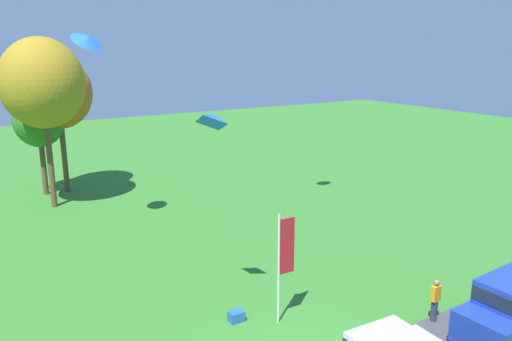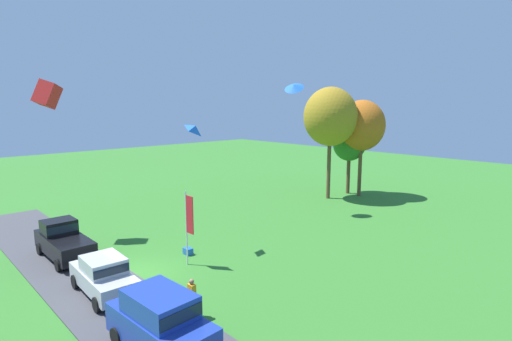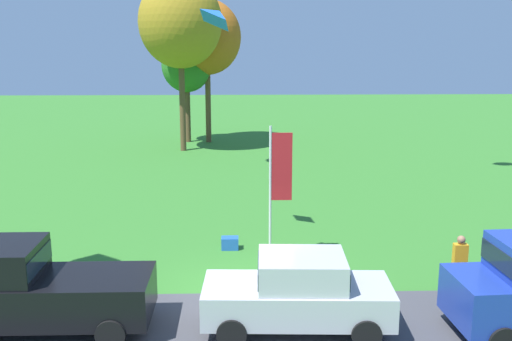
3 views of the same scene
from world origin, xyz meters
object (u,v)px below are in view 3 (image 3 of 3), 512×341
object	(u,v)px
cooler_box	(230,243)
tree_center_back	(187,65)
tree_left_of_center	(207,38)
kite_diamond_over_trees	(219,17)
flag_banner	(278,176)
car_sedan_near_entrance	(299,291)
tree_lone_near	(180,22)
car_pickup_far_end	(35,288)
person_on_lawn	(459,265)

from	to	relation	value
cooler_box	tree_center_back	bearing A→B (deg)	98.25
tree_left_of_center	kite_diamond_over_trees	bearing A→B (deg)	-85.97
tree_center_back	flag_banner	world-z (taller)	tree_center_back
car_sedan_near_entrance	tree_lone_near	xyz separation A→B (m)	(-4.83, 23.89, 6.74)
car_pickup_far_end	tree_left_of_center	world-z (taller)	tree_left_of_center
car_sedan_near_entrance	cooler_box	size ratio (longest dim) A/B	7.98
tree_lone_near	tree_center_back	distance (m)	4.21
car_pickup_far_end	flag_banner	distance (m)	7.79
flag_banner	car_sedan_near_entrance	bearing A→B (deg)	-87.92
tree_lone_near	cooler_box	world-z (taller)	tree_lone_near
car_pickup_far_end	car_sedan_near_entrance	bearing A→B (deg)	-1.54
car_sedan_near_entrance	tree_left_of_center	xyz separation A→B (m)	(-3.40, 27.02, 5.87)
car_pickup_far_end	tree_left_of_center	bearing A→B (deg)	84.15
tree_center_back	flag_banner	xyz separation A→B (m)	(4.61, -22.23, -2.44)
car_sedan_near_entrance	kite_diamond_over_trees	world-z (taller)	kite_diamond_over_trees
car_sedan_near_entrance	person_on_lawn	world-z (taller)	car_sedan_near_entrance
person_on_lawn	tree_left_of_center	world-z (taller)	tree_left_of_center
tree_lone_near	cooler_box	size ratio (longest dim) A/B	18.86
flag_banner	kite_diamond_over_trees	bearing A→B (deg)	134.16
car_pickup_far_end	person_on_lawn	distance (m)	10.80
car_sedan_near_entrance	tree_left_of_center	distance (m)	27.86
kite_diamond_over_trees	person_on_lawn	bearing A→B (deg)	-36.93
flag_banner	cooler_box	world-z (taller)	flag_banner
car_sedan_near_entrance	person_on_lawn	xyz separation A→B (m)	(4.51, 1.89, -0.16)
tree_lone_near	kite_diamond_over_trees	size ratio (longest dim) A/B	11.28
tree_lone_near	cooler_box	distance (m)	19.87
tree_lone_near	flag_banner	distance (m)	20.19
kite_diamond_over_trees	car_sedan_near_entrance	bearing A→B (deg)	-73.74
car_pickup_far_end	person_on_lawn	world-z (taller)	car_pickup_far_end
car_sedan_near_entrance	tree_lone_near	world-z (taller)	tree_lone_near
car_pickup_far_end	flag_banner	world-z (taller)	flag_banner
person_on_lawn	tree_center_back	distance (m)	27.24
tree_left_of_center	flag_banner	bearing A→B (deg)	-81.71
tree_center_back	cooler_box	bearing A→B (deg)	-81.75
car_sedan_near_entrance	tree_left_of_center	bearing A→B (deg)	97.17
tree_center_back	kite_diamond_over_trees	bearing A→B (deg)	-82.14
person_on_lawn	cooler_box	xyz separation A→B (m)	(-6.20, 3.90, -0.68)
person_on_lawn	car_pickup_far_end	bearing A→B (deg)	-170.81
tree_center_back	tree_lone_near	bearing A→B (deg)	-90.72
car_pickup_far_end	cooler_box	world-z (taller)	car_pickup_far_end
tree_lone_near	flag_banner	size ratio (longest dim) A/B	2.50
flag_banner	kite_diamond_over_trees	world-z (taller)	kite_diamond_over_trees
tree_lone_near	flag_banner	xyz separation A→B (m)	(4.65, -18.97, -5.10)
person_on_lawn	kite_diamond_over_trees	xyz separation A→B (m)	(-6.48, 4.87, 6.63)
person_on_lawn	tree_lone_near	world-z (taller)	tree_lone_near
tree_lone_near	tree_left_of_center	xyz separation A→B (m)	(1.43, 3.14, -0.88)
car_pickup_far_end	car_sedan_near_entrance	size ratio (longest dim) A/B	1.12
car_sedan_near_entrance	person_on_lawn	size ratio (longest dim) A/B	2.61
person_on_lawn	tree_center_back	size ratio (longest dim) A/B	0.25
car_sedan_near_entrance	tree_left_of_center	size ratio (longest dim) A/B	0.48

